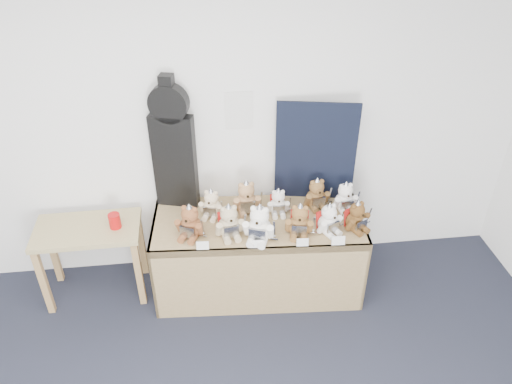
{
  "coord_description": "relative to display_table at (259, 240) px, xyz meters",
  "views": [
    {
      "loc": [
        0.42,
        -0.95,
        3.02
      ],
      "look_at": [
        0.78,
        2.0,
        1.01
      ],
      "focal_mm": 35.0,
      "sensor_mm": 36.0,
      "label": 1
    }
  ],
  "objects": [
    {
      "name": "teddy_back_centre_right",
      "position": [
        0.17,
        0.14,
        0.24
      ],
      "size": [
        0.2,
        0.17,
        0.24
      ],
      "rotation": [
        0.0,
        0.0,
        -0.04
      ],
      "color": "white",
      "rests_on": "display_table"
    },
    {
      "name": "entry_card_a",
      "position": [
        -0.43,
        -0.23,
        0.18
      ],
      "size": [
        0.09,
        0.03,
        0.06
      ],
      "primitive_type": "cube",
      "rotation": [
        -0.24,
        0.0,
        -0.07
      ],
      "color": "silver",
      "rests_on": "display_table"
    },
    {
      "name": "teddy_front_far_left",
      "position": [
        -0.51,
        -0.06,
        0.27
      ],
      "size": [
        0.24,
        0.24,
        0.3
      ],
      "rotation": [
        0.0,
        0.0,
        -0.4
      ],
      "color": "brown",
      "rests_on": "display_table"
    },
    {
      "name": "entry_card_d",
      "position": [
        0.54,
        -0.29,
        0.19
      ],
      "size": [
        0.1,
        0.03,
        0.07
      ],
      "primitive_type": "cube",
      "rotation": [
        -0.24,
        0.0,
        -0.07
      ],
      "color": "silver",
      "rests_on": "display_table"
    },
    {
      "name": "teddy_front_left",
      "position": [
        -0.23,
        -0.09,
        0.27
      ],
      "size": [
        0.25,
        0.22,
        0.3
      ],
      "rotation": [
        0.0,
        0.0,
        0.17
      ],
      "color": "tan",
      "rests_on": "display_table"
    },
    {
      "name": "teddy_back_centre_left",
      "position": [
        -0.07,
        0.2,
        0.27
      ],
      "size": [
        0.25,
        0.2,
        0.3
      ],
      "rotation": [
        0.0,
        0.0,
        0.05
      ],
      "color": "tan",
      "rests_on": "display_table"
    },
    {
      "name": "teddy_front_end",
      "position": [
        0.72,
        -0.12,
        0.25
      ],
      "size": [
        0.22,
        0.21,
        0.27
      ],
      "rotation": [
        0.0,
        0.0,
        0.45
      ],
      "color": "brown",
      "rests_on": "display_table"
    },
    {
      "name": "side_table",
      "position": [
        -1.31,
        0.15,
        0.01
      ],
      "size": [
        0.8,
        0.46,
        0.67
      ],
      "rotation": [
        0.0,
        0.0,
        0.02
      ],
      "color": "#A18F56",
      "rests_on": "floor"
    },
    {
      "name": "room_shell",
      "position": [
        -0.1,
        0.46,
        0.9
      ],
      "size": [
        6.0,
        6.0,
        6.0
      ],
      "color": "silver",
      "rests_on": "floor"
    },
    {
      "name": "teddy_back_left",
      "position": [
        -0.35,
        0.17,
        0.25
      ],
      "size": [
        0.21,
        0.2,
        0.26
      ],
      "rotation": [
        0.0,
        0.0,
        -0.35
      ],
      "color": "beige",
      "rests_on": "display_table"
    },
    {
      "name": "display_table",
      "position": [
        0.0,
        0.0,
        0.0
      ],
      "size": [
        1.67,
        0.79,
        0.68
      ],
      "rotation": [
        0.0,
        0.0,
        -0.07
      ],
      "color": "olive",
      "rests_on": "floor"
    },
    {
      "name": "entry_card_c",
      "position": [
        0.28,
        -0.28,
        0.18
      ],
      "size": [
        0.09,
        0.02,
        0.06
      ],
      "primitive_type": "cube",
      "rotation": [
        -0.24,
        0.0,
        -0.07
      ],
      "color": "silver",
      "rests_on": "display_table"
    },
    {
      "name": "guitar_case",
      "position": [
        -0.61,
        0.37,
        0.68
      ],
      "size": [
        0.34,
        0.18,
        1.09
      ],
      "rotation": [
        0.0,
        0.0,
        -0.27
      ],
      "color": "black",
      "rests_on": "display_table"
    },
    {
      "name": "teddy_back_right",
      "position": [
        0.49,
        0.2,
        0.26
      ],
      "size": [
        0.23,
        0.2,
        0.28
      ],
      "rotation": [
        0.0,
        0.0,
        0.15
      ],
      "color": "brown",
      "rests_on": "display_table"
    },
    {
      "name": "teddy_front_centre",
      "position": [
        -0.02,
        -0.16,
        0.28
      ],
      "size": [
        0.26,
        0.25,
        0.32
      ],
      "rotation": [
        0.0,
        0.0,
        -0.35
      ],
      "color": "white",
      "rests_on": "display_table"
    },
    {
      "name": "entry_card_b",
      "position": [
        -0.04,
        -0.26,
        0.18
      ],
      "size": [
        0.08,
        0.02,
        0.06
      ],
      "primitive_type": "cube",
      "rotation": [
        -0.24,
        0.0,
        -0.07
      ],
      "color": "silver",
      "rests_on": "display_table"
    },
    {
      "name": "teddy_front_right",
      "position": [
        0.29,
        -0.13,
        0.26
      ],
      "size": [
        0.24,
        0.22,
        0.29
      ],
      "rotation": [
        0.0,
        0.0,
        -0.21
      ],
      "color": "brown",
      "rests_on": "display_table"
    },
    {
      "name": "teddy_back_end",
      "position": [
        0.7,
        0.13,
        0.26
      ],
      "size": [
        0.22,
        0.19,
        0.27
      ],
      "rotation": [
        0.0,
        0.0,
        0.12
      ],
      "color": "white",
      "rests_on": "display_table"
    },
    {
      "name": "teddy_front_far_right",
      "position": [
        0.51,
        -0.13,
        0.26
      ],
      "size": [
        0.23,
        0.22,
        0.27
      ],
      "rotation": [
        0.0,
        0.0,
        0.43
      ],
      "color": "white",
      "rests_on": "display_table"
    },
    {
      "name": "red_cup",
      "position": [
        -1.08,
        0.13,
        0.19
      ],
      "size": [
        0.09,
        0.09,
        0.12
      ],
      "primitive_type": "cylinder",
      "color": "#BC0C0D",
      "rests_on": "side_table"
    },
    {
      "name": "navy_board",
      "position": [
        0.49,
        0.34,
        0.57
      ],
      "size": [
        0.62,
        0.14,
        0.84
      ],
      "primitive_type": "cube",
      "rotation": [
        0.0,
        0.0,
        -0.19
      ],
      "color": "black",
      "rests_on": "display_table"
    }
  ]
}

